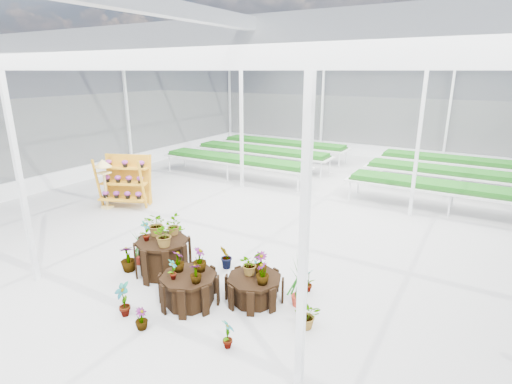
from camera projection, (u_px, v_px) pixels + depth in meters
The scene contains 10 objects.
ground_plane at pixel (257, 242), 10.21m from camera, with size 24.00×24.00×0.00m, color gray.
greenhouse_shell at pixel (257, 155), 9.55m from camera, with size 18.00×24.00×4.50m, color white, non-canonical shape.
steel_frame at pixel (257, 155), 9.55m from camera, with size 18.00×24.00×4.50m, color silver, non-canonical shape.
nursery_benches at pixel (348, 169), 16.01m from camera, with size 16.00×7.00×0.84m, color silver, non-canonical shape.
plinth_tall at pixel (163, 257), 8.50m from camera, with size 1.14×1.14×0.78m, color black.
plinth_mid at pixel (189, 289), 7.45m from camera, with size 1.09×1.09×0.57m, color black.
plinth_low at pixel (254, 289), 7.55m from camera, with size 1.08×1.08×0.48m, color black.
shelf_rack at pixel (124, 182), 12.66m from camera, with size 1.54×0.82×1.63m, color orange, non-canonical shape.
bird_table at pixel (105, 184), 12.47m from camera, with size 0.38×0.38×1.59m, color #D5BB6B, non-canonical shape.
nursery_plants at pixel (197, 258), 8.11m from camera, with size 4.68×2.92×1.31m.
Camera 1 is at (4.75, -8.10, 4.20)m, focal length 28.00 mm.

